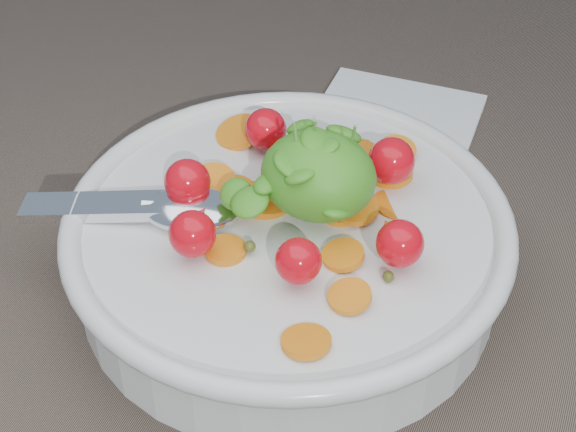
% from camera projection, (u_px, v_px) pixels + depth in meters
% --- Properties ---
extents(ground, '(6.00, 6.00, 0.00)m').
position_uv_depth(ground, '(267.00, 257.00, 0.63)').
color(ground, brown).
rests_on(ground, ground).
extents(bowl, '(0.32, 0.30, 0.13)m').
position_uv_depth(bowl, '(288.00, 242.00, 0.59)').
color(bowl, silver).
rests_on(bowl, ground).
extents(napkin, '(0.14, 0.12, 0.01)m').
position_uv_depth(napkin, '(395.00, 119.00, 0.76)').
color(napkin, white).
rests_on(napkin, ground).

